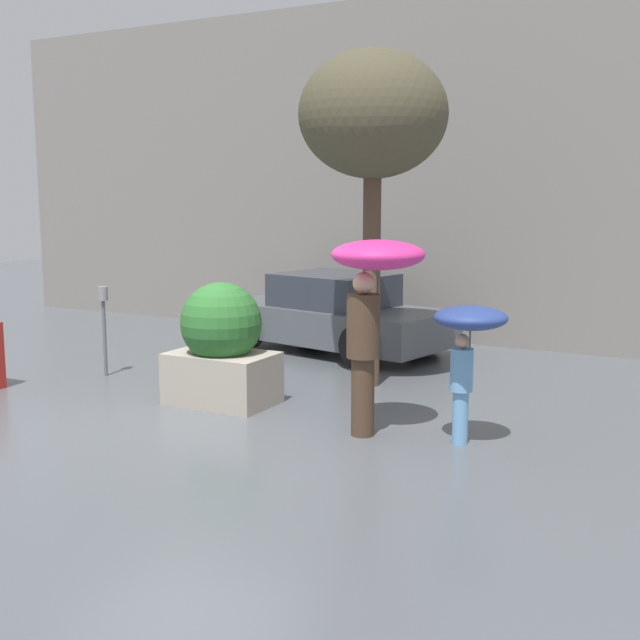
{
  "coord_description": "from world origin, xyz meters",
  "views": [
    {
      "loc": [
        5.53,
        -7.02,
        2.58
      ],
      "look_at": [
        0.91,
        1.6,
        1.05
      ],
      "focal_mm": 45.0,
      "sensor_mm": 36.0,
      "label": 1
    }
  ],
  "objects_px": {
    "planter_box": "(221,345)",
    "street_tree": "(373,119)",
    "person_adult": "(373,286)",
    "person_child": "(468,334)",
    "parked_car_near": "(334,315)",
    "parking_meter": "(104,312)"
  },
  "relations": [
    {
      "from": "person_adult",
      "to": "parking_meter",
      "type": "relative_size",
      "value": 1.63
    },
    {
      "from": "person_adult",
      "to": "person_child",
      "type": "distance_m",
      "value": 1.13
    },
    {
      "from": "person_child",
      "to": "parked_car_near",
      "type": "relative_size",
      "value": 0.35
    },
    {
      "from": "planter_box",
      "to": "street_tree",
      "type": "height_order",
      "value": "street_tree"
    },
    {
      "from": "parking_meter",
      "to": "planter_box",
      "type": "bearing_deg",
      "value": -11.56
    },
    {
      "from": "parked_car_near",
      "to": "person_child",
      "type": "bearing_deg",
      "value": -126.25
    },
    {
      "from": "person_adult",
      "to": "person_child",
      "type": "height_order",
      "value": "person_adult"
    },
    {
      "from": "parked_car_near",
      "to": "parking_meter",
      "type": "xyz_separation_m",
      "value": [
        -2.02,
        -3.27,
        0.33
      ]
    },
    {
      "from": "person_child",
      "to": "parked_car_near",
      "type": "xyz_separation_m",
      "value": [
        -3.58,
        3.97,
        -0.58
      ]
    },
    {
      "from": "person_child",
      "to": "parked_car_near",
      "type": "bearing_deg",
      "value": 158.59
    },
    {
      "from": "planter_box",
      "to": "street_tree",
      "type": "distance_m",
      "value": 3.55
    },
    {
      "from": "parking_meter",
      "to": "person_child",
      "type": "bearing_deg",
      "value": -7.16
    },
    {
      "from": "person_adult",
      "to": "parked_car_near",
      "type": "bearing_deg",
      "value": 74.79
    },
    {
      "from": "person_adult",
      "to": "parked_car_near",
      "type": "xyz_separation_m",
      "value": [
        -2.56,
        4.07,
        -1.03
      ]
    },
    {
      "from": "person_child",
      "to": "parked_car_near",
      "type": "distance_m",
      "value": 5.38
    },
    {
      "from": "parked_car_near",
      "to": "parking_meter",
      "type": "height_order",
      "value": "parking_meter"
    },
    {
      "from": "street_tree",
      "to": "parking_meter",
      "type": "relative_size",
      "value": 3.44
    },
    {
      "from": "person_adult",
      "to": "parked_car_near",
      "type": "distance_m",
      "value": 4.92
    },
    {
      "from": "person_adult",
      "to": "parked_car_near",
      "type": "relative_size",
      "value": 0.51
    },
    {
      "from": "person_adult",
      "to": "person_child",
      "type": "xyz_separation_m",
      "value": [
        1.03,
        0.1,
        -0.46
      ]
    },
    {
      "from": "street_tree",
      "to": "parking_meter",
      "type": "distance_m",
      "value": 4.65
    },
    {
      "from": "person_child",
      "to": "parking_meter",
      "type": "bearing_deg",
      "value": -160.6
    }
  ]
}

